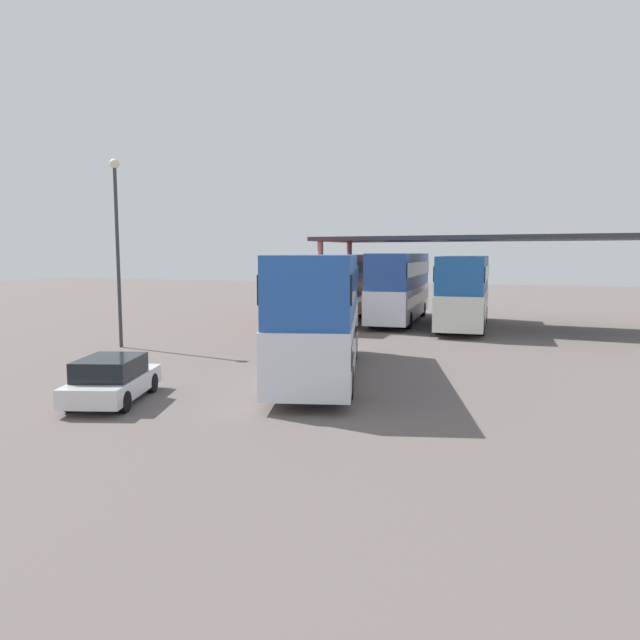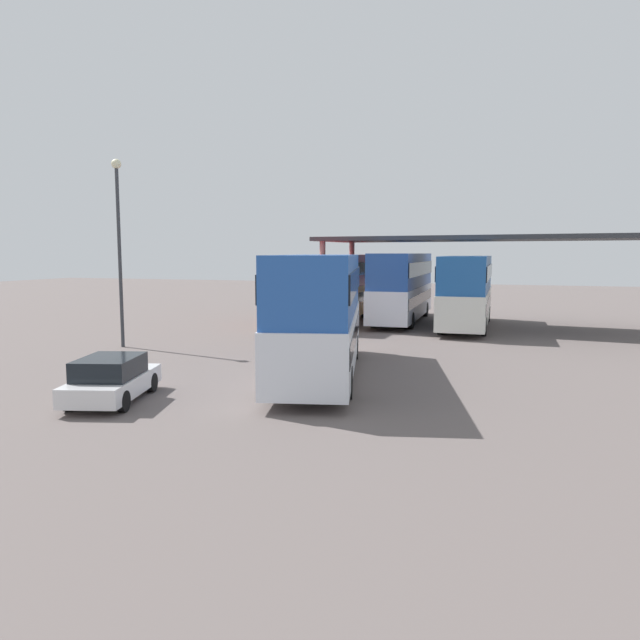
% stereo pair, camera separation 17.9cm
% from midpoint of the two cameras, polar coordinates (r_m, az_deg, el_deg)
% --- Properties ---
extents(ground_plane, '(140.00, 140.00, 0.00)m').
position_cam_midpoint_polar(ground_plane, '(18.37, -3.00, -7.28)').
color(ground_plane, '#645957').
extents(double_decker_main, '(4.97, 11.19, 4.30)m').
position_cam_midpoint_polar(double_decker_main, '(20.96, -0.24, 0.97)').
color(double_decker_main, silver).
rests_on(double_decker_main, ground_plane).
extents(parked_hatchback, '(2.68, 4.18, 1.35)m').
position_cam_midpoint_polar(parked_hatchback, '(18.49, -19.68, -5.43)').
color(parked_hatchback, silver).
rests_on(parked_hatchback, ground_plane).
extents(double_decker_near_canopy, '(2.75, 10.75, 4.27)m').
position_cam_midpoint_polar(double_decker_near_canopy, '(37.08, 0.97, 3.33)').
color(double_decker_near_canopy, orange).
rests_on(double_decker_near_canopy, ground_plane).
extents(double_decker_mid_row, '(2.80, 11.58, 4.35)m').
position_cam_midpoint_polar(double_decker_mid_row, '(38.04, 7.58, 3.42)').
color(double_decker_mid_row, silver).
rests_on(double_decker_mid_row, ground_plane).
extents(double_decker_far_right, '(2.77, 11.06, 4.20)m').
position_cam_midpoint_polar(double_decker_far_right, '(35.73, 13.63, 2.97)').
color(double_decker_far_right, silver).
rests_on(double_decker_far_right, ground_plane).
extents(depot_canopy, '(20.29, 8.15, 5.35)m').
position_cam_midpoint_polar(depot_canopy, '(36.18, 15.20, 7.27)').
color(depot_canopy, '#33353A').
rests_on(depot_canopy, ground_plane).
extents(lamppost_tall, '(0.44, 0.44, 8.61)m').
position_cam_midpoint_polar(lamppost_tall, '(28.83, -19.18, 8.06)').
color(lamppost_tall, '#33353A').
rests_on(lamppost_tall, ground_plane).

